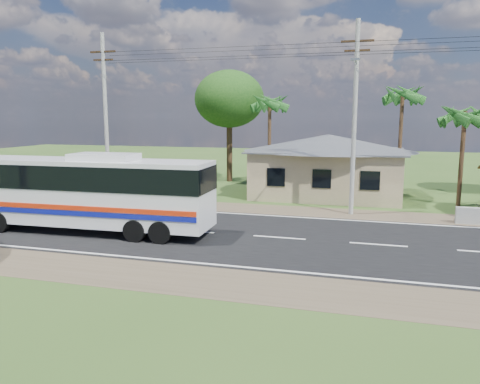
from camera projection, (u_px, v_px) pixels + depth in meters
The scene contains 11 objects.
ground at pixel (279, 238), 22.09m from camera, with size 120.00×120.00×0.00m, color #2C491A.
road at pixel (279, 238), 22.09m from camera, with size 120.00×16.00×0.03m.
house at pixel (328, 159), 33.73m from camera, with size 12.40×10.00×5.00m.
utility_poles at pixel (349, 115), 26.60m from camera, with size 32.80×2.22×11.00m.
palm_near at pixel (465, 116), 29.05m from camera, with size 2.80×2.80×6.70m.
palm_mid at pixel (403, 96), 34.04m from camera, with size 2.80×2.80×8.20m.
palm_far at pixel (270, 104), 37.29m from camera, with size 2.80×2.80×7.70m.
tree_behind_house at pixel (229, 99), 40.19m from camera, with size 6.00×6.00×9.61m.
coach_bus at pixel (87, 187), 22.94m from camera, with size 12.69×3.05×3.92m.
motorcycle at pixel (471, 214), 25.36m from camera, with size 0.61×1.76×0.92m, color black.
small_car at pixel (16, 199), 28.36m from camera, with size 1.68×4.17×1.42m, color #2D2D30.
Camera 1 is at (4.08, -21.14, 5.69)m, focal length 35.00 mm.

